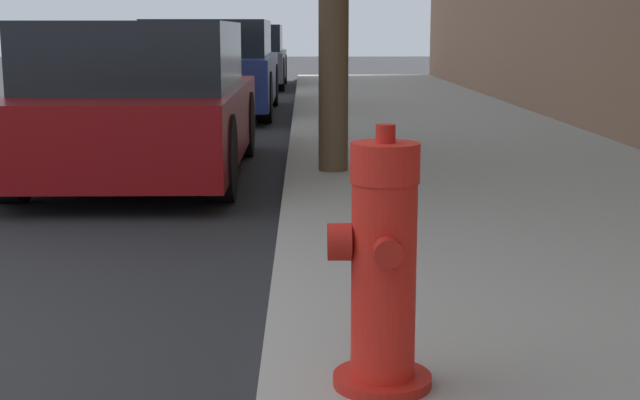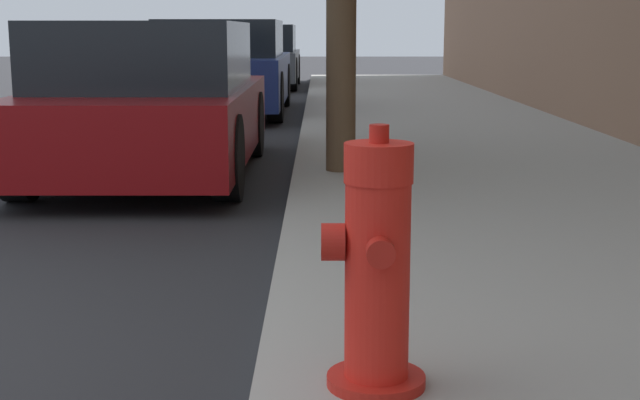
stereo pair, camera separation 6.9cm
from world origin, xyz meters
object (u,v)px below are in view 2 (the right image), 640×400
object	(u,v)px
fire_hydrant	(376,270)
parked_car_mid	(223,68)
parked_car_far	(259,57)
parked_car_near	(151,103)

from	to	relation	value
fire_hydrant	parked_car_mid	world-z (taller)	parked_car_mid
parked_car_mid	parked_car_far	world-z (taller)	parked_car_mid
parked_car_mid	parked_car_far	size ratio (longest dim) A/B	1.14
parked_car_mid	parked_car_near	bearing A→B (deg)	-90.01
fire_hydrant	parked_car_near	distance (m)	5.18
parked_car_mid	parked_car_far	distance (m)	6.22
parked_car_near	parked_car_far	xyz separation A→B (m)	(0.13, 12.04, 0.02)
parked_car_near	fire_hydrant	bearing A→B (deg)	-71.76
parked_car_far	fire_hydrant	bearing A→B (deg)	-84.97
fire_hydrant	parked_car_near	size ratio (longest dim) A/B	0.22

